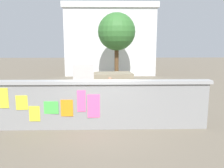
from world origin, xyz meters
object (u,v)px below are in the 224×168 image
bicycle_near (155,105)px  person_walking (110,91)px  auto_rickshaw_truck (99,79)px  motorcycle (45,100)px  tree_roadside (117,32)px

bicycle_near → person_walking: person_walking is taller
auto_rickshaw_truck → motorcycle: bearing=-125.3°
motorcycle → tree_roadside: size_ratio=0.35×
auto_rickshaw_truck → person_walking: 4.10m
motorcycle → person_walking: bearing=-11.1°
bicycle_near → tree_roadside: size_ratio=0.32×
motorcycle → tree_roadside: tree_roadside is taller
motorcycle → person_walking: (3.05, -0.60, 0.52)m
auto_rickshaw_truck → person_walking: auto_rickshaw_truck is taller
auto_rickshaw_truck → tree_roadside: bearing=74.0°
motorcycle → bicycle_near: bearing=-8.6°
auto_rickshaw_truck → motorcycle: size_ratio=2.00×
tree_roadside → motorcycle: bearing=-115.3°
person_walking → motorcycle: bearing=168.9°
motorcycle → tree_roadside: 9.28m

